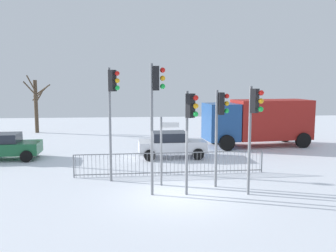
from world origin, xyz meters
name	(u,v)px	position (x,y,z in m)	size (l,w,h in m)	color
ground_plane	(178,195)	(0.00, 0.00, 0.00)	(60.00, 60.00, 0.00)	white
traffic_light_rear_left	(190,119)	(0.45, -0.01, 2.94)	(0.46, 0.47, 4.01)	slate
traffic_light_mid_right	(254,116)	(2.84, -0.19, 3.07)	(0.47, 0.47, 4.19)	slate
traffic_light_foreground_right	(112,99)	(-2.58, 2.17, 3.61)	(0.51, 0.42, 4.94)	slate
traffic_light_mid_left	(155,100)	(-0.84, 0.17, 3.67)	(0.57, 0.33, 5.03)	slate
traffic_light_rear_right	(220,116)	(1.84, 1.03, 2.94)	(0.57, 0.34, 4.01)	slate
direction_sign_post	(163,147)	(-0.48, 1.40, 1.64)	(0.79, 0.11, 2.91)	slate
pedestrian_guard_railing	(170,163)	(0.00, 3.05, 0.55)	(8.90, 0.29, 1.07)	slate
car_white_mid	(171,144)	(0.41, 6.93, 0.77)	(3.87, 2.06, 1.47)	silver
car_green_far	(4,146)	(-8.95, 7.13, 0.77)	(3.88, 2.09, 1.47)	#195933
delivery_truck	(258,120)	(6.56, 10.03, 1.74)	(7.25, 3.31, 3.10)	maroon
bare_tree_left	(36,104)	(-9.97, 17.73, 2.47)	(1.99, 2.01, 4.82)	#473828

